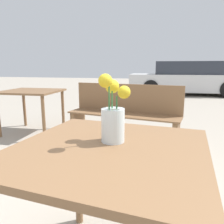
% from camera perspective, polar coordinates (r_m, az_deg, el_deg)
% --- Properties ---
extents(table_front, '(0.91, 0.90, 0.74)m').
position_cam_1_polar(table_front, '(1.03, -0.71, -14.64)').
color(table_front, brown).
rests_on(table_front, ground_plane).
extents(flower_vase, '(0.14, 0.17, 0.32)m').
position_cam_1_polar(flower_vase, '(1.02, 0.08, -1.79)').
color(flower_vase, silver).
rests_on(flower_vase, table_front).
extents(bench_near, '(1.61, 0.61, 0.85)m').
position_cam_1_polar(bench_near, '(3.08, 3.25, -0.06)').
color(bench_near, brown).
rests_on(bench_near, ground_plane).
extents(table_back, '(0.93, 0.86, 0.71)m').
position_cam_1_polar(table_back, '(3.84, -20.24, 3.84)').
color(table_back, brown).
rests_on(table_back, ground_plane).
extents(parked_car, '(4.51, 2.03, 1.30)m').
position_cam_1_polar(parked_car, '(9.42, 18.75, 8.22)').
color(parked_car, silver).
rests_on(parked_car, ground_plane).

